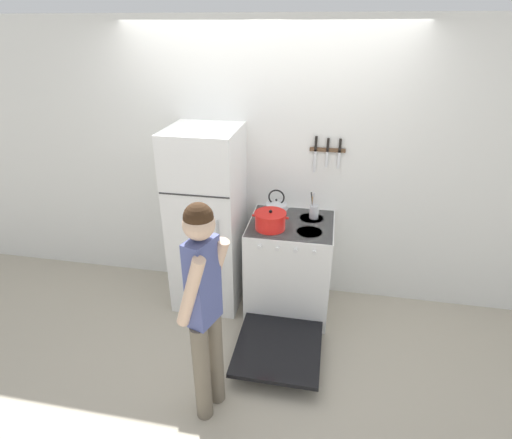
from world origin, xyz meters
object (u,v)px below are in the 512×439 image
object	(u,v)px
dutch_oven_pot	(270,220)
utensil_jar	(314,211)
refrigerator	(208,220)
stove_range	(289,269)
person	(204,304)
tea_kettle	(276,208)

from	to	relation	value
dutch_oven_pot	utensil_jar	size ratio (longest dim) A/B	1.23
dutch_oven_pot	utensil_jar	world-z (taller)	utensil_jar
refrigerator	stove_range	distance (m)	0.87
refrigerator	stove_range	world-z (taller)	refrigerator
stove_range	person	bearing A→B (deg)	-108.87
stove_range	dutch_oven_pot	distance (m)	0.56
dutch_oven_pot	stove_range	bearing A→B (deg)	30.27
person	stove_range	bearing A→B (deg)	-0.54
refrigerator	utensil_jar	bearing A→B (deg)	7.03
utensil_jar	person	distance (m)	1.49
dutch_oven_pot	tea_kettle	bearing A→B (deg)	87.26
stove_range	dutch_oven_pot	size ratio (longest dim) A/B	4.49
stove_range	utensil_jar	size ratio (longest dim) A/B	5.51
stove_range	person	world-z (taller)	person
refrigerator	stove_range	xyz separation A→B (m)	(0.77, -0.06, -0.40)
stove_range	person	distance (m)	1.34
tea_kettle	utensil_jar	bearing A→B (deg)	1.08
tea_kettle	stove_range	bearing A→B (deg)	-48.35
refrigerator	person	bearing A→B (deg)	-73.75
tea_kettle	person	size ratio (longest dim) A/B	0.16
refrigerator	utensil_jar	world-z (taller)	refrigerator
tea_kettle	person	xyz separation A→B (m)	(-0.25, -1.36, -0.07)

